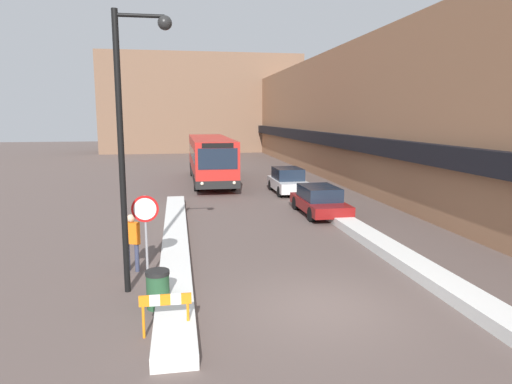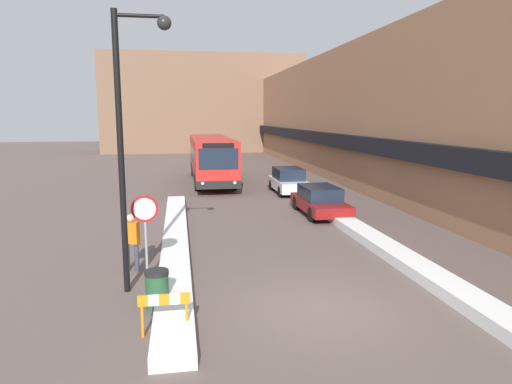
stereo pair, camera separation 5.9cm
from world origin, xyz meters
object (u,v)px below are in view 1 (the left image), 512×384
construction_barricade (166,306)px  parked_car_middle (288,181)px  stop_sign (145,219)px  street_lamp (130,126)px  parked_car_front (319,200)px  pedestrian (132,237)px  trash_bin (158,289)px  city_bus (210,158)px

construction_barricade → parked_car_middle: bearing=68.3°
stop_sign → street_lamp: (-0.22, -0.78, 2.62)m
parked_car_front → pedestrian: bearing=-139.8°
street_lamp → parked_car_front: bearing=47.4°
trash_bin → pedestrian: bearing=106.7°
pedestrian → street_lamp: bearing=-56.2°
street_lamp → pedestrian: 3.76m
stop_sign → street_lamp: size_ratio=0.34×
parked_car_middle → construction_barricade: parked_car_middle is taller
street_lamp → trash_bin: size_ratio=7.64×
construction_barricade → pedestrian: bearing=103.9°
city_bus → trash_bin: city_bus is taller
trash_bin → parked_car_front: bearing=53.5°
stop_sign → pedestrian: (-0.50, 0.89, -0.74)m
parked_car_middle → parked_car_front: bearing=-90.0°
pedestrian → stop_sign: bearing=-36.3°
pedestrian → parked_car_middle: bearing=83.0°
city_bus → parked_car_middle: 7.00m
parked_car_middle → construction_barricade: bearing=-111.7°
parked_car_front → street_lamp: bearing=-132.6°
parked_car_front → trash_bin: (-7.20, -9.72, -0.22)m
trash_bin → construction_barricade: (0.22, -1.53, 0.19)m
parked_car_middle → stop_sign: (-7.58, -14.05, 1.03)m
city_bus → construction_barricade: (-2.65, -23.00, -1.07)m
city_bus → street_lamp: bearing=-99.7°
parked_car_front → city_bus: bearing=110.3°
parked_car_middle → pedestrian: size_ratio=2.39×
stop_sign → pedestrian: size_ratio=1.40×
stop_sign → trash_bin: bearing=-79.4°
street_lamp → trash_bin: street_lamp is taller
parked_car_front → trash_bin: 12.10m
city_bus → street_lamp: 20.71m
parked_car_middle → pedestrian: pedestrian is taller
city_bus → stop_sign: bearing=-99.5°
street_lamp → construction_barricade: 4.73m
parked_car_middle → trash_bin: 17.60m
parked_car_front → stop_sign: size_ratio=1.80×
parked_car_middle → street_lamp: (-7.80, -14.83, 3.66)m
street_lamp → city_bus: bearing=80.3°
parked_car_front → stop_sign: 10.87m
city_bus → pedestrian: bearing=-101.4°
trash_bin → parked_car_middle: bearing=65.8°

